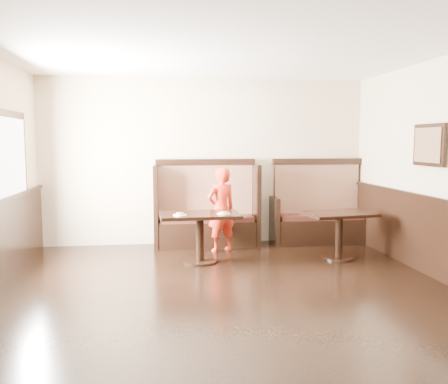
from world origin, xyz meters
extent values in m
plane|color=black|center=(0.00, 0.00, 0.00)|extent=(7.00, 7.00, 0.00)
plane|color=beige|center=(0.00, 3.50, 1.40)|extent=(5.50, 0.00, 5.50)
plane|color=white|center=(0.00, 0.00, 2.80)|extent=(7.00, 7.00, 0.00)
cube|color=black|center=(-2.71, 1.90, 1.55)|extent=(0.05, 1.50, 1.20)
cube|color=white|center=(-2.69, 1.90, 1.55)|extent=(0.01, 1.30, 1.00)
cube|color=black|center=(2.71, 1.20, 1.70)|extent=(0.04, 0.70, 0.55)
cube|color=olive|center=(2.69, 1.20, 1.70)|extent=(0.01, 0.60, 0.45)
cube|color=black|center=(0.00, 3.22, 0.21)|extent=(1.60, 0.50, 0.42)
cube|color=#371711|center=(0.00, 3.22, 0.46)|extent=(1.54, 0.46, 0.09)
cube|color=#450E0D|center=(0.00, 3.43, 0.90)|extent=(1.60, 0.12, 0.92)
cube|color=black|center=(0.00, 3.43, 1.40)|extent=(1.68, 0.16, 0.10)
cube|color=black|center=(-0.84, 3.32, 0.68)|extent=(0.07, 0.72, 1.36)
cube|color=black|center=(0.84, 3.32, 0.68)|extent=(0.07, 0.72, 1.36)
cube|color=black|center=(1.95, 3.22, 0.21)|extent=(1.50, 0.50, 0.42)
cube|color=#371711|center=(1.95, 3.22, 0.46)|extent=(1.44, 0.46, 0.09)
cube|color=#450E0D|center=(1.95, 3.43, 0.90)|extent=(1.50, 0.12, 0.92)
cube|color=black|center=(1.95, 3.43, 1.40)|extent=(1.58, 0.16, 0.10)
cube|color=black|center=(1.16, 3.32, 0.40)|extent=(0.07, 0.72, 0.80)
cube|color=black|center=(2.74, 3.32, 0.40)|extent=(0.07, 0.72, 0.80)
cube|color=black|center=(-0.20, 2.15, 0.70)|extent=(1.15, 0.75, 0.05)
cylinder|color=black|center=(-0.20, 2.15, 0.34)|extent=(0.11, 0.11, 0.66)
cylinder|color=black|center=(-0.20, 2.15, 0.01)|extent=(0.49, 0.49, 0.03)
cube|color=black|center=(1.88, 2.11, 0.67)|extent=(1.09, 0.79, 0.05)
cylinder|color=black|center=(1.88, 2.11, 0.33)|extent=(0.11, 0.11, 0.64)
cylinder|color=black|center=(1.88, 2.11, 0.01)|extent=(0.47, 0.47, 0.03)
imported|color=red|center=(0.19, 2.82, 0.67)|extent=(0.57, 0.48, 1.34)
cylinder|color=white|center=(-0.49, 2.00, 0.72)|extent=(0.19, 0.19, 0.01)
cylinder|color=tan|center=(-0.49, 2.00, 0.74)|extent=(0.12, 0.12, 0.02)
cylinder|color=#EABA54|center=(-0.49, 2.00, 0.75)|extent=(0.10, 0.10, 0.01)
cylinder|color=white|center=(0.13, 2.05, 0.72)|extent=(0.19, 0.19, 0.01)
cylinder|color=tan|center=(0.13, 2.05, 0.74)|extent=(0.12, 0.12, 0.02)
cylinder|color=#EABA54|center=(0.13, 2.05, 0.75)|extent=(0.10, 0.10, 0.01)
camera|label=1|loc=(-0.74, -4.56, 1.75)|focal=38.00mm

